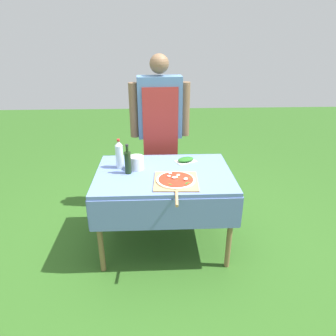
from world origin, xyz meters
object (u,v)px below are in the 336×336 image
at_px(prep_table, 164,181).
at_px(person_cook, 160,123).
at_px(pizza_on_peel, 176,181).
at_px(herb_container, 186,160).
at_px(water_bottle, 119,154).
at_px(mixing_tub, 137,163).
at_px(oil_bottle, 128,162).

height_order(prep_table, person_cook, person_cook).
relative_size(pizza_on_peel, herb_container, 2.58).
xyz_separation_m(water_bottle, herb_container, (0.63, 0.11, -0.11)).
height_order(herb_container, mixing_tub, mixing_tub).
relative_size(water_bottle, herb_container, 1.21).
distance_m(person_cook, water_bottle, 0.75).
distance_m(prep_table, pizza_on_peel, 0.25).
bearing_deg(pizza_on_peel, person_cook, 99.56).
relative_size(prep_table, herb_container, 5.38).
xyz_separation_m(oil_bottle, water_bottle, (-0.09, 0.13, 0.02)).
bearing_deg(water_bottle, person_cook, 58.47).
xyz_separation_m(person_cook, pizza_on_peel, (0.11, -0.96, -0.24)).
relative_size(prep_table, pizza_on_peel, 2.09).
xyz_separation_m(pizza_on_peel, oil_bottle, (-0.41, 0.20, 0.09)).
xyz_separation_m(prep_table, water_bottle, (-0.40, 0.12, 0.22)).
bearing_deg(pizza_on_peel, prep_table, 117.20).
bearing_deg(oil_bottle, water_bottle, 124.02).
bearing_deg(pizza_on_peel, water_bottle, 149.14).
height_order(prep_table, mixing_tub, mixing_tub).
height_order(pizza_on_peel, oil_bottle, oil_bottle).
relative_size(oil_bottle, water_bottle, 0.98).
distance_m(herb_container, mixing_tub, 0.49).
height_order(person_cook, pizza_on_peel, person_cook).
bearing_deg(person_cook, water_bottle, 55.90).
bearing_deg(water_bottle, mixing_tub, -14.31).
relative_size(water_bottle, mixing_tub, 2.09).
distance_m(pizza_on_peel, oil_bottle, 0.47).
xyz_separation_m(pizza_on_peel, mixing_tub, (-0.34, 0.29, 0.05)).
bearing_deg(water_bottle, herb_container, 10.27).
bearing_deg(herb_container, oil_bottle, -155.81).
bearing_deg(mixing_tub, water_bottle, 165.69).
relative_size(person_cook, water_bottle, 6.25).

